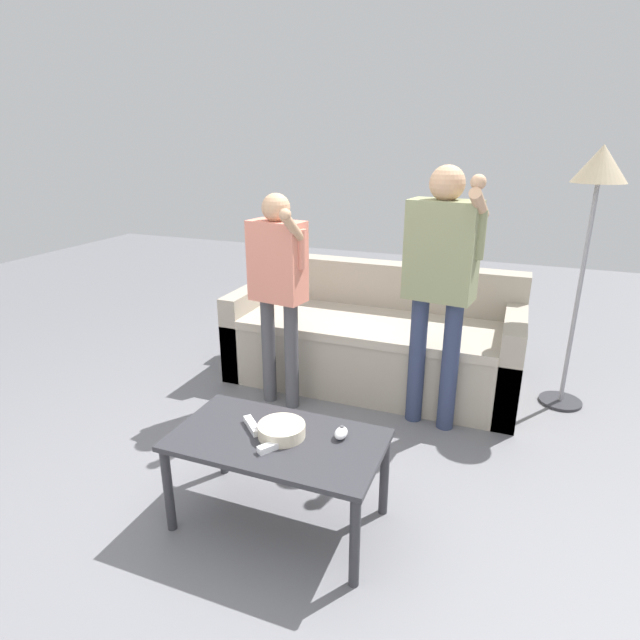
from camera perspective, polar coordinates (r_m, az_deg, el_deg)
ground_plane at (r=2.82m, az=-6.04°, el=-18.51°), size 12.00×12.00×0.00m
couch at (r=3.87m, az=5.93°, el=-2.35°), size 2.07×0.87×0.84m
coffee_table at (r=2.43m, az=-4.71°, el=-14.01°), size 0.96×0.53×0.46m
snack_bowl at (r=2.39m, az=-4.26°, el=-12.04°), size 0.22×0.22×0.06m
game_remote_nunchuk at (r=2.38m, az=2.34°, el=-12.37°), size 0.06×0.09×0.05m
floor_lamp at (r=3.61m, az=28.28°, el=12.78°), size 0.32×0.32×1.70m
player_left at (r=3.31m, az=-4.69°, el=4.70°), size 0.41×0.34×1.42m
player_right at (r=3.09m, az=13.16°, el=5.33°), size 0.47×0.36×1.60m
game_remote_wand_near at (r=2.47m, az=-7.51°, el=-11.49°), size 0.14×0.14×0.03m
game_remote_wand_far at (r=2.32m, az=-5.02°, el=-13.60°), size 0.12×0.15×0.03m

